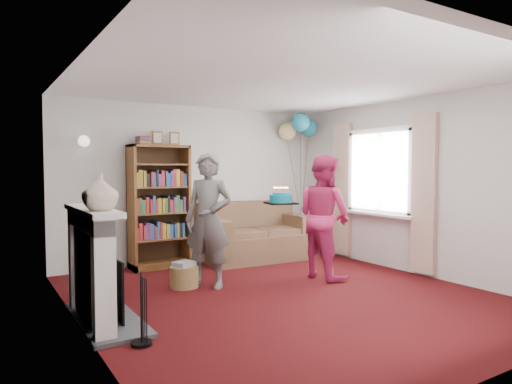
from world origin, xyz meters
TOP-DOWN VIEW (x-y plane):
  - ground at (0.00, 0.00)m, footprint 5.00×5.00m
  - wall_back at (0.00, 2.51)m, footprint 4.50×0.02m
  - wall_left at (-2.26, 0.00)m, footprint 0.02×5.00m
  - wall_right at (2.26, 0.00)m, footprint 0.02×5.00m
  - ceiling at (0.00, 0.00)m, footprint 4.50×5.00m
  - fireplace at (-2.09, 0.19)m, footprint 0.55×1.80m
  - window_bay at (2.21, 0.60)m, footprint 0.14×2.02m
  - wall_sconce at (-1.75, 2.36)m, footprint 0.16×0.23m
  - bookcase at (-0.70, 2.30)m, footprint 0.88×0.42m
  - sofa at (0.85, 2.07)m, footprint 1.78×0.94m
  - wicker_basket at (-0.85, 0.98)m, footprint 0.36×0.36m
  - person_striped at (-0.58, 0.85)m, footprint 0.71×0.74m
  - person_magenta at (1.00, 0.47)m, footprint 0.70×0.87m
  - birthday_cake at (0.34, 0.57)m, footprint 0.36×0.36m
  - balloons at (1.81, 2.12)m, footprint 0.65×0.70m
  - mantel_vase at (-2.12, -0.15)m, footprint 0.41×0.41m

SIDE VIEW (x-z plane):
  - ground at x=0.00m, z-range 0.00..0.00m
  - wicker_basket at x=-0.85m, z-range -0.02..0.31m
  - sofa at x=0.85m, z-range -0.12..0.82m
  - fireplace at x=-2.09m, z-range -0.05..1.07m
  - person_magenta at x=1.00m, z-range 0.00..1.68m
  - person_striped at x=-0.58m, z-range 0.00..1.70m
  - bookcase at x=-0.70m, z-range -0.12..1.94m
  - birthday_cake at x=0.34m, z-range 0.99..1.21m
  - window_bay at x=2.21m, z-range 0.10..2.30m
  - wall_back at x=0.00m, z-range 0.00..2.50m
  - wall_left at x=-2.26m, z-range 0.00..2.50m
  - wall_right at x=2.26m, z-range 0.00..2.50m
  - mantel_vase at x=-2.12m, z-range 1.12..1.45m
  - wall_sconce at x=-1.75m, z-range 1.80..1.96m
  - balloons at x=1.81m, z-range 1.34..3.10m
  - ceiling at x=0.00m, z-range 2.50..2.51m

